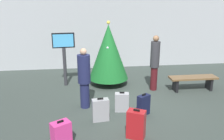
{
  "coord_description": "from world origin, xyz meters",
  "views": [
    {
      "loc": [
        -1.22,
        -6.07,
        2.9
      ],
      "look_at": [
        -0.4,
        0.52,
        0.9
      ],
      "focal_mm": 37.02,
      "sensor_mm": 36.0,
      "label": 1
    }
  ],
  "objects": [
    {
      "name": "flight_info_kiosk",
      "position": [
        -1.89,
        1.84,
        1.27
      ],
      "size": [
        0.76,
        0.17,
        1.86
      ],
      "color": "#333338",
      "rests_on": "ground_plane"
    },
    {
      "name": "traveller_1",
      "position": [
        1.08,
        1.02,
        0.99
      ],
      "size": [
        0.35,
        0.35,
        1.84
      ],
      "color": "#4C1419",
      "rests_on": "ground_plane"
    },
    {
      "name": "suitcase_2",
      "position": [
        -0.24,
        -0.41,
        0.26
      ],
      "size": [
        0.4,
        0.25,
        0.56
      ],
      "color": "#9EA0A5",
      "rests_on": "ground_plane"
    },
    {
      "name": "suitcase_3",
      "position": [
        0.29,
        -0.69,
        0.28
      ],
      "size": [
        0.38,
        0.33,
        0.59
      ],
      "color": "#141938",
      "rests_on": "ground_plane"
    },
    {
      "name": "suitcase_1",
      "position": [
        -0.86,
        -0.85,
        0.29
      ],
      "size": [
        0.43,
        0.24,
        0.61
      ],
      "color": "#9EA0A5",
      "rests_on": "ground_plane"
    },
    {
      "name": "holiday_tree",
      "position": [
        -0.37,
        1.73,
        1.19
      ],
      "size": [
        1.39,
        1.39,
        2.26
      ],
      "color": "#4C3319",
      "rests_on": "ground_plane"
    },
    {
      "name": "suitcase_0",
      "position": [
        -0.14,
        -1.71,
        0.32
      ],
      "size": [
        0.45,
        0.39,
        0.68
      ],
      "color": "#B2191E",
      "rests_on": "ground_plane"
    },
    {
      "name": "waiting_bench",
      "position": [
        2.36,
        0.81,
        0.36
      ],
      "size": [
        1.59,
        0.44,
        0.48
      ],
      "color": "brown",
      "rests_on": "ground_plane"
    },
    {
      "name": "traveller_0",
      "position": [
        -1.23,
        -0.04,
        0.89
      ],
      "size": [
        0.46,
        0.46,
        1.7
      ],
      "color": "#1E234C",
      "rests_on": "ground_plane"
    },
    {
      "name": "suitcase_4",
      "position": [
        -1.74,
        -1.82,
        0.27
      ],
      "size": [
        0.45,
        0.41,
        0.58
      ],
      "color": "#E5388C",
      "rests_on": "ground_plane"
    },
    {
      "name": "ground_plane",
      "position": [
        0.0,
        0.0,
        0.0
      ],
      "size": [
        16.0,
        16.0,
        0.0
      ],
      "primitive_type": "plane",
      "color": "#38423D"
    },
    {
      "name": "back_wall",
      "position": [
        0.0,
        4.06,
        1.65
      ],
      "size": [
        16.0,
        0.2,
        3.3
      ],
      "primitive_type": "cube",
      "color": "#B7BCC1",
      "rests_on": "ground_plane"
    }
  ]
}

